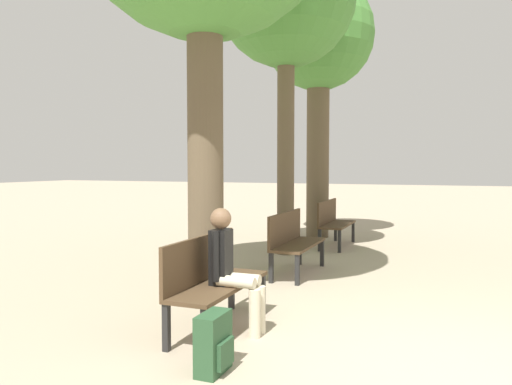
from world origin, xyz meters
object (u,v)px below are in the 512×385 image
at_px(tree_row_2, 319,42).
at_px(backpack, 214,344).
at_px(bench_row_1, 293,238).
at_px(bench_row_2, 333,220).
at_px(tree_row_1, 286,0).
at_px(person_seated, 231,266).
at_px(bench_row_0, 211,276).

xyz_separation_m(tree_row_2, backpack, (1.16, -7.84, -4.31)).
height_order(bench_row_1, bench_row_2, same).
relative_size(bench_row_2, backpack, 3.10).
bearing_deg(tree_row_1, backpack, -77.93).
distance_m(person_seated, backpack, 1.09).
bearing_deg(person_seated, backpack, -73.90).
relative_size(tree_row_1, person_seated, 4.86).
xyz_separation_m(bench_row_2, tree_row_2, (-0.64, 1.20, 4.00)).
bearing_deg(bench_row_0, bench_row_1, 90.00).
relative_size(person_seated, backpack, 2.56).
bearing_deg(bench_row_2, bench_row_0, -90.00).
xyz_separation_m(bench_row_0, person_seated, (0.24, -0.02, 0.13)).
height_order(bench_row_2, tree_row_2, tree_row_2).
xyz_separation_m(bench_row_2, tree_row_1, (-0.64, -1.22, 4.21)).
distance_m(tree_row_1, tree_row_2, 2.43).
height_order(bench_row_0, tree_row_2, tree_row_2).
bearing_deg(bench_row_1, tree_row_2, 99.04).
relative_size(tree_row_2, backpack, 12.16).
bearing_deg(tree_row_2, backpack, -81.60).
bearing_deg(bench_row_1, person_seated, -85.20).
xyz_separation_m(bench_row_0, tree_row_1, (-0.64, 4.43, 4.21)).
distance_m(bench_row_0, tree_row_1, 6.15).
bearing_deg(tree_row_2, bench_row_1, -80.96).
relative_size(tree_row_1, backpack, 12.43).
distance_m(bench_row_2, tree_row_2, 4.22).
xyz_separation_m(bench_row_0, bench_row_2, (0.00, 5.65, 0.00)).
relative_size(bench_row_0, person_seated, 1.21).
xyz_separation_m(bench_row_0, bench_row_1, (0.00, 2.83, 0.00)).
height_order(bench_row_0, backpack, bench_row_0).
height_order(bench_row_0, person_seated, person_seated).
height_order(tree_row_1, person_seated, tree_row_1).
relative_size(bench_row_2, person_seated, 1.21).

